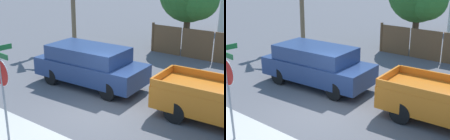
# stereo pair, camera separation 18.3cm
# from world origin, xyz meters

# --- Properties ---
(ground_plane) EXTENTS (80.00, 80.00, 0.00)m
(ground_plane) POSITION_xyz_m (0.00, 0.00, 0.00)
(ground_plane) COLOR #56565B
(red_suv) EXTENTS (5.07, 2.28, 1.78)m
(red_suv) POSITION_xyz_m (-1.96, 1.85, 0.97)
(red_suv) COLOR navy
(red_suv) RESTS_ON ground
(stop_sign) EXTENTS (0.93, 0.84, 2.99)m
(stop_sign) POSITION_xyz_m (-0.93, -3.18, 2.02)
(stop_sign) COLOR gray
(stop_sign) RESTS_ON ground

